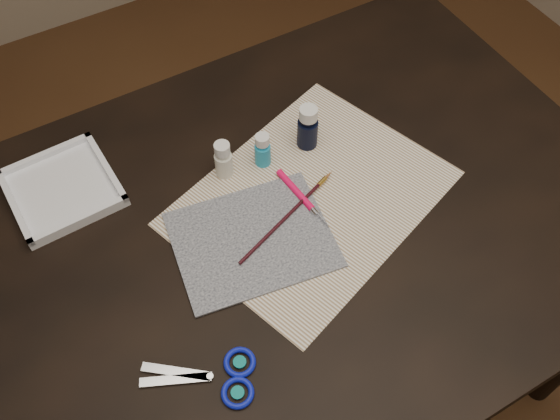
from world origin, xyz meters
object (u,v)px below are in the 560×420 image
paper (311,198)px  paint_bottle_white (223,160)px  paint_bottle_navy (308,127)px  canvas (252,240)px  paint_bottle_cyan (263,150)px  palette_tray (62,188)px  scissors (198,381)px

paper → paint_bottle_white: bearing=130.3°
paint_bottle_white → paint_bottle_navy: bearing=-4.9°
canvas → paint_bottle_cyan: size_ratio=3.63×
canvas → palette_tray: 0.37m
paint_bottle_navy → scissors: paint_bottle_navy is taller
paint_bottle_navy → canvas: bearing=-144.1°
palette_tray → paper: bearing=-31.7°
paper → paint_bottle_navy: (0.06, 0.12, 0.05)m
canvas → paint_bottle_navy: 0.25m
paint_bottle_cyan → palette_tray: size_ratio=0.40×
canvas → paint_bottle_white: bearing=80.5°
canvas → scissors: (-0.19, -0.18, 0.00)m
paint_bottle_navy → paint_bottle_cyan: bearing=179.0°
paint_bottle_white → canvas: bearing=-99.5°
paint_bottle_cyan → scissors: size_ratio=0.38×
paint_bottle_cyan → scissors: 0.44m
paper → paint_bottle_cyan: size_ratio=6.39×
paper → paint_bottle_navy: 0.14m
palette_tray → paint_bottle_white: bearing=-21.5°
paint_bottle_navy → palette_tray: paint_bottle_navy is taller
canvas → paint_bottle_navy: size_ratio=2.78×
paper → scissors: size_ratio=2.43×
canvas → paint_bottle_white: size_ratio=3.32×
canvas → paper: bearing=11.5°
paper → canvas: 0.14m
paint_bottle_white → paint_bottle_navy: (0.17, -0.01, 0.01)m
paper → paint_bottle_white: paint_bottle_white is taller
paper → canvas: canvas is taller
paint_bottle_white → paint_bottle_cyan: (0.08, -0.01, -0.00)m
scissors → palette_tray: bearing=-57.8°
paper → canvas: bearing=-168.5°
paper → canvas: size_ratio=1.76×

